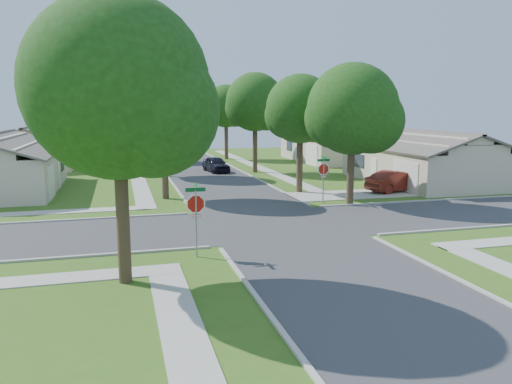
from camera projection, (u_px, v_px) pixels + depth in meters
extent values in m
plane|color=#385C19|center=(274.00, 224.00, 25.69)|extent=(100.00, 100.00, 0.00)
cube|color=#333335|center=(274.00, 224.00, 25.69)|extent=(7.00, 100.00, 0.02)
cube|color=#9E9B91|center=(255.00, 166.00, 52.02)|extent=(1.20, 40.00, 0.04)
cube|color=#9E9B91|center=(136.00, 169.00, 48.84)|extent=(1.20, 40.00, 0.04)
cube|color=#9E9B91|center=(352.00, 194.00, 34.50)|extent=(8.80, 3.60, 0.05)
cube|color=gray|center=(196.00, 224.00, 19.77)|extent=(0.06, 0.06, 2.70)
cylinder|color=white|center=(196.00, 204.00, 19.64)|extent=(1.05, 0.02, 1.05)
cylinder|color=#B2140C|center=(196.00, 204.00, 19.64)|extent=(0.90, 0.03, 0.90)
cube|color=#B2140C|center=(196.00, 216.00, 19.72)|extent=(0.34, 0.03, 0.12)
cube|color=white|center=(196.00, 216.00, 19.72)|extent=(0.30, 0.03, 0.08)
cube|color=#0C5426|center=(196.00, 190.00, 19.55)|extent=(0.80, 0.02, 0.16)
cube|color=#0C5426|center=(195.00, 185.00, 19.52)|extent=(0.02, 0.80, 0.16)
cube|color=gray|center=(323.00, 182.00, 31.16)|extent=(0.06, 0.06, 2.70)
cylinder|color=white|center=(324.00, 169.00, 31.03)|extent=(1.05, 0.02, 1.05)
cylinder|color=#B2140C|center=(324.00, 169.00, 31.03)|extent=(0.90, 0.03, 0.90)
cube|color=#B2140C|center=(323.00, 177.00, 31.11)|extent=(0.34, 0.03, 0.12)
cube|color=white|center=(323.00, 177.00, 31.11)|extent=(0.30, 0.03, 0.08)
cube|color=#0C5426|center=(324.00, 160.00, 30.94)|extent=(0.80, 0.02, 0.16)
cube|color=#0C5426|center=(324.00, 157.00, 30.91)|extent=(0.02, 0.80, 0.16)
cylinder|color=#38281C|center=(300.00, 165.00, 35.15)|extent=(0.44, 0.44, 3.95)
sphere|color=#193B0E|center=(300.00, 109.00, 34.51)|extent=(4.80, 4.80, 4.80)
sphere|color=#193B0E|center=(314.00, 118.00, 34.37)|extent=(3.46, 3.46, 3.46)
sphere|color=#193B0E|center=(288.00, 116.00, 34.98)|extent=(3.26, 3.26, 3.26)
cylinder|color=#38281C|center=(255.00, 149.00, 46.54)|extent=(0.44, 0.44, 4.30)
sphere|color=#193B0E|center=(255.00, 102.00, 45.83)|extent=(5.40, 5.40, 5.40)
sphere|color=#193B0E|center=(267.00, 109.00, 45.67)|extent=(3.89, 3.89, 3.89)
sphere|color=#193B0E|center=(245.00, 108.00, 46.35)|extent=(3.67, 3.67, 3.67)
cylinder|color=#38281C|center=(226.00, 141.00, 58.92)|extent=(0.44, 0.44, 4.20)
sphere|color=#193B0E|center=(226.00, 106.00, 58.25)|extent=(5.00, 5.00, 5.00)
sphere|color=#193B0E|center=(234.00, 111.00, 58.10)|extent=(3.60, 3.60, 3.60)
sphere|color=#193B0E|center=(219.00, 110.00, 58.73)|extent=(3.40, 3.40, 3.40)
cylinder|color=#38281C|center=(165.00, 167.00, 32.68)|extent=(0.44, 0.44, 4.25)
sphere|color=#193B0E|center=(163.00, 101.00, 31.99)|extent=(5.20, 5.20, 5.20)
sphere|color=#193B0E|center=(178.00, 111.00, 31.84)|extent=(3.74, 3.74, 3.74)
sphere|color=#193B0E|center=(150.00, 109.00, 32.49)|extent=(3.54, 3.54, 3.54)
cylinder|color=#38281C|center=(153.00, 151.00, 44.09)|extent=(0.44, 0.44, 4.44)
sphere|color=#193B0E|center=(151.00, 99.00, 43.34)|extent=(5.60, 5.60, 5.60)
sphere|color=#193B0E|center=(163.00, 107.00, 43.18)|extent=(4.03, 4.03, 4.03)
sphere|color=#193B0E|center=(141.00, 105.00, 43.88)|extent=(3.81, 3.81, 3.81)
cylinder|color=#38281C|center=(145.00, 144.00, 56.50)|extent=(0.44, 0.44, 3.90)
sphere|color=#193B0E|center=(144.00, 110.00, 55.88)|extent=(4.60, 4.60, 4.60)
sphere|color=#193B0E|center=(152.00, 116.00, 55.75)|extent=(3.31, 3.31, 3.31)
sphere|color=#193B0E|center=(138.00, 114.00, 56.33)|extent=(3.13, 3.13, 3.13)
cylinder|color=#38281C|center=(123.00, 224.00, 16.75)|extent=(0.44, 0.44, 4.04)
sphere|color=#193B0E|center=(117.00, 87.00, 16.01)|extent=(6.00, 6.00, 6.00)
sphere|color=#193B0E|center=(152.00, 110.00, 15.83)|extent=(4.32, 4.32, 4.32)
sphere|color=#193B0E|center=(90.00, 106.00, 16.58)|extent=(4.08, 4.08, 4.08)
cylinder|color=#38281C|center=(350.00, 175.00, 31.04)|extent=(0.44, 0.44, 3.54)
sphere|color=#193B0E|center=(353.00, 109.00, 30.37)|extent=(5.60, 5.60, 5.60)
sphere|color=#193B0E|center=(371.00, 121.00, 30.20)|extent=(4.03, 4.03, 4.03)
sphere|color=#193B0E|center=(335.00, 118.00, 30.91)|extent=(3.81, 3.81, 3.81)
cube|color=#B4A38E|center=(423.00, 165.00, 40.09)|extent=(8.00, 13.00, 2.80)
cube|color=#4A453F|center=(446.00, 139.00, 40.28)|extent=(4.42, 13.60, 1.56)
cube|color=#4A453F|center=(402.00, 140.00, 39.24)|extent=(4.42, 13.60, 1.56)
cube|color=silver|center=(405.00, 177.00, 35.38)|extent=(0.06, 3.20, 2.20)
cube|color=silver|center=(374.00, 171.00, 39.73)|extent=(0.06, 0.90, 2.00)
cube|color=#1E2633|center=(359.00, 161.00, 42.11)|extent=(0.06, 1.80, 1.10)
cube|color=#B4A38E|center=(332.00, 149.00, 57.22)|extent=(8.00, 13.00, 2.80)
cube|color=#4A453F|center=(348.00, 130.00, 57.40)|extent=(4.42, 13.60, 1.56)
cube|color=#4A453F|center=(316.00, 131.00, 56.36)|extent=(4.42, 13.60, 1.56)
cube|color=silver|center=(311.00, 155.00, 52.51)|extent=(0.06, 3.20, 2.20)
cube|color=silver|center=(297.00, 152.00, 56.86)|extent=(0.06, 0.90, 2.00)
cube|color=#1E2633|center=(289.00, 146.00, 59.24)|extent=(0.06, 1.80, 1.10)
cube|color=#4A453F|center=(26.00, 143.00, 35.76)|extent=(4.42, 13.60, 1.56)
cube|color=silver|center=(51.00, 182.00, 32.96)|extent=(0.06, 3.20, 2.20)
cube|color=silver|center=(59.00, 175.00, 37.30)|extent=(0.06, 0.90, 2.00)
cube|color=#1E2633|center=(62.00, 164.00, 39.69)|extent=(0.06, 1.80, 1.10)
cube|color=#B4A38E|center=(35.00, 153.00, 51.75)|extent=(8.00, 13.00, 2.80)
cube|color=#4A453F|center=(54.00, 133.00, 51.93)|extent=(4.42, 13.60, 1.56)
cube|color=#4A453F|center=(13.00, 133.00, 50.89)|extent=(4.42, 13.60, 1.56)
cube|color=silver|center=(73.00, 158.00, 49.14)|extent=(0.06, 3.20, 2.20)
cube|color=silver|center=(77.00, 155.00, 53.48)|extent=(0.06, 0.90, 2.00)
cube|color=#1E2633|center=(78.00, 148.00, 55.87)|extent=(0.06, 1.80, 1.10)
imported|color=maroon|center=(396.00, 181.00, 35.62)|extent=(4.88, 2.64, 1.53)
imported|color=black|center=(216.00, 164.00, 47.05)|extent=(2.27, 4.45, 1.45)
imported|color=black|center=(179.00, 157.00, 54.82)|extent=(2.39, 4.76, 1.33)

